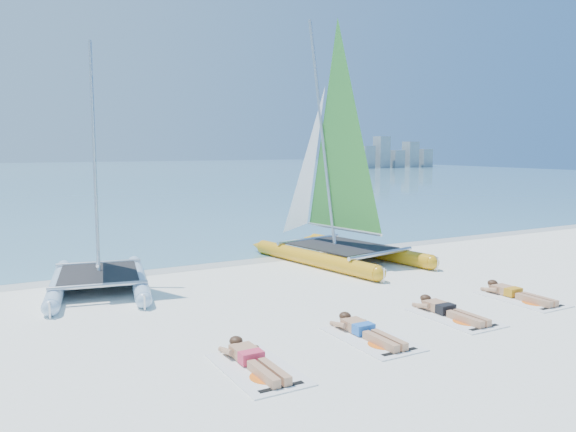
{
  "coord_description": "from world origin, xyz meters",
  "views": [
    {
      "loc": [
        -5.62,
        -9.51,
        3.34
      ],
      "look_at": [
        0.3,
        1.2,
        1.83
      ],
      "focal_mm": 35.0,
      "sensor_mm": 36.0,
      "label": 1
    }
  ],
  "objects_px": {
    "towel_a": "(258,369)",
    "towel_d": "(522,299)",
    "sunbather_c": "(447,309)",
    "sunbather_b": "(365,330)",
    "towel_c": "(454,317)",
    "catamaran_yellow": "(329,182)",
    "towel_b": "(371,339)",
    "sunbather_a": "(252,358)",
    "catamaran_blue": "(96,212)",
    "sunbather_d": "(515,292)"
  },
  "relations": [
    {
      "from": "towel_a",
      "to": "towel_d",
      "type": "height_order",
      "value": "same"
    },
    {
      "from": "towel_a",
      "to": "sunbather_c",
      "type": "height_order",
      "value": "sunbather_c"
    },
    {
      "from": "sunbather_b",
      "to": "towel_a",
      "type": "bearing_deg",
      "value": -169.07
    },
    {
      "from": "towel_c",
      "to": "sunbather_c",
      "type": "relative_size",
      "value": 1.07
    },
    {
      "from": "catamaran_yellow",
      "to": "towel_a",
      "type": "bearing_deg",
      "value": -139.99
    },
    {
      "from": "towel_a",
      "to": "towel_c",
      "type": "distance_m",
      "value": 4.54
    },
    {
      "from": "towel_d",
      "to": "towel_a",
      "type": "bearing_deg",
      "value": -174.05
    },
    {
      "from": "catamaran_yellow",
      "to": "towel_b",
      "type": "height_order",
      "value": "catamaran_yellow"
    },
    {
      "from": "towel_a",
      "to": "sunbather_a",
      "type": "distance_m",
      "value": 0.22
    },
    {
      "from": "towel_a",
      "to": "sunbather_c",
      "type": "bearing_deg",
      "value": 8.33
    },
    {
      "from": "sunbather_b",
      "to": "towel_c",
      "type": "bearing_deg",
      "value": 0.5
    },
    {
      "from": "towel_a",
      "to": "sunbather_c",
      "type": "distance_m",
      "value": 4.57
    },
    {
      "from": "sunbather_a",
      "to": "catamaran_blue",
      "type": "bearing_deg",
      "value": 100.64
    },
    {
      "from": "catamaran_blue",
      "to": "sunbather_a",
      "type": "relative_size",
      "value": 3.56
    },
    {
      "from": "towel_b",
      "to": "towel_d",
      "type": "bearing_deg",
      "value": 5.75
    },
    {
      "from": "towel_a",
      "to": "sunbather_d",
      "type": "bearing_deg",
      "value": 7.54
    },
    {
      "from": "sunbather_b",
      "to": "sunbather_c",
      "type": "bearing_deg",
      "value": 5.52
    },
    {
      "from": "catamaran_yellow",
      "to": "sunbather_b",
      "type": "height_order",
      "value": "catamaran_yellow"
    },
    {
      "from": "catamaran_yellow",
      "to": "sunbather_c",
      "type": "bearing_deg",
      "value": -110.09
    },
    {
      "from": "towel_c",
      "to": "sunbather_d",
      "type": "bearing_deg",
      "value": 10.69
    },
    {
      "from": "towel_a",
      "to": "towel_b",
      "type": "xyz_separation_m",
      "value": [
        2.33,
        0.26,
        0.0
      ]
    },
    {
      "from": "sunbather_b",
      "to": "towel_c",
      "type": "height_order",
      "value": "sunbather_b"
    },
    {
      "from": "catamaran_yellow",
      "to": "towel_d",
      "type": "bearing_deg",
      "value": -88.47
    },
    {
      "from": "towel_c",
      "to": "sunbather_d",
      "type": "relative_size",
      "value": 1.07
    },
    {
      "from": "catamaran_blue",
      "to": "towel_b",
      "type": "distance_m",
      "value": 7.2
    },
    {
      "from": "towel_a",
      "to": "sunbather_d",
      "type": "height_order",
      "value": "sunbather_d"
    },
    {
      "from": "catamaran_yellow",
      "to": "towel_a",
      "type": "relative_size",
      "value": 3.98
    },
    {
      "from": "catamaran_blue",
      "to": "sunbather_a",
      "type": "distance_m",
      "value": 6.44
    },
    {
      "from": "sunbather_a",
      "to": "towel_a",
      "type": "bearing_deg",
      "value": -90.0
    },
    {
      "from": "catamaran_yellow",
      "to": "towel_a",
      "type": "xyz_separation_m",
      "value": [
        -5.59,
        -6.65,
        -2.31
      ]
    },
    {
      "from": "sunbather_b",
      "to": "towel_d",
      "type": "distance_m",
      "value": 4.47
    },
    {
      "from": "sunbather_c",
      "to": "towel_d",
      "type": "relative_size",
      "value": 0.93
    },
    {
      "from": "towel_a",
      "to": "towel_c",
      "type": "height_order",
      "value": "same"
    },
    {
      "from": "towel_b",
      "to": "sunbather_d",
      "type": "xyz_separation_m",
      "value": [
        4.46,
        0.64,
        0.11
      ]
    },
    {
      "from": "catamaran_yellow",
      "to": "sunbather_c",
      "type": "xyz_separation_m",
      "value": [
        -1.07,
        -5.99,
        -2.2
      ]
    },
    {
      "from": "towel_b",
      "to": "towel_c",
      "type": "distance_m",
      "value": 2.2
    },
    {
      "from": "sunbather_c",
      "to": "towel_c",
      "type": "bearing_deg",
      "value": -90.0
    },
    {
      "from": "towel_a",
      "to": "sunbather_b",
      "type": "bearing_deg",
      "value": 10.93
    },
    {
      "from": "catamaran_blue",
      "to": "towel_a",
      "type": "distance_m",
      "value": 6.65
    },
    {
      "from": "catamaran_yellow",
      "to": "catamaran_blue",
      "type": "bearing_deg",
      "value": 173.09
    },
    {
      "from": "sunbather_b",
      "to": "sunbather_a",
      "type": "bearing_deg",
      "value": -173.68
    },
    {
      "from": "sunbather_b",
      "to": "sunbather_d",
      "type": "relative_size",
      "value": 1.0
    },
    {
      "from": "catamaran_blue",
      "to": "sunbather_a",
      "type": "height_order",
      "value": "catamaran_blue"
    },
    {
      "from": "sunbather_a",
      "to": "towel_c",
      "type": "bearing_deg",
      "value": 3.52
    },
    {
      "from": "sunbather_c",
      "to": "towel_a",
      "type": "bearing_deg",
      "value": -171.67
    },
    {
      "from": "sunbather_a",
      "to": "sunbather_c",
      "type": "distance_m",
      "value": 4.54
    },
    {
      "from": "towel_b",
      "to": "sunbather_d",
      "type": "distance_m",
      "value": 4.51
    },
    {
      "from": "towel_b",
      "to": "towel_a",
      "type": "bearing_deg",
      "value": -173.68
    },
    {
      "from": "catamaran_yellow",
      "to": "sunbather_d",
      "type": "height_order",
      "value": "catamaran_yellow"
    },
    {
      "from": "sunbather_a",
      "to": "sunbather_b",
      "type": "bearing_deg",
      "value": 6.32
    }
  ]
}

